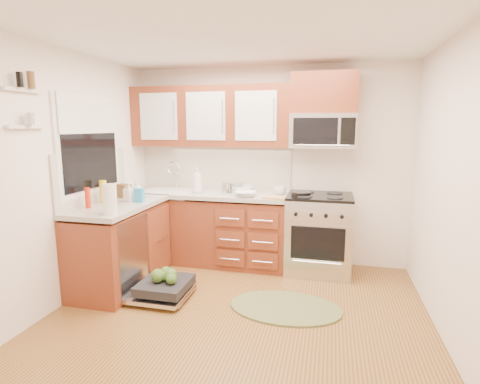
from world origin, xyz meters
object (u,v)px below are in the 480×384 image
(rug, at_px, (285,307))
(cup, at_px, (280,190))
(paper_towel_roll, at_px, (110,199))
(bowl_b, at_px, (242,189))
(skillet, at_px, (301,194))
(sink, at_px, (169,200))
(range, at_px, (319,234))
(dishwasher, at_px, (162,289))
(upper_cabinets, at_px, (210,117))
(bowl_a, at_px, (245,194))
(cutting_board, at_px, (276,198))
(stock_pot, at_px, (236,188))
(microwave, at_px, (323,131))

(rug, height_order, cup, cup)
(paper_towel_roll, height_order, bowl_b, paper_towel_roll)
(rug, bearing_deg, skillet, 87.13)
(sink, relative_size, paper_towel_roll, 2.15)
(range, xyz_separation_m, dishwasher, (-1.54, -1.13, -0.38))
(upper_cabinets, height_order, bowl_a, upper_cabinets)
(cutting_board, bearing_deg, paper_towel_roll, -141.26)
(stock_pot, distance_m, cutting_board, 0.61)
(upper_cabinets, bearing_deg, cutting_board, -21.42)
(sink, height_order, cup, cup)
(upper_cabinets, height_order, cutting_board, upper_cabinets)
(cup, bearing_deg, upper_cabinets, 172.99)
(upper_cabinets, xyz_separation_m, cutting_board, (0.91, -0.35, -0.94))
(skillet, relative_size, cutting_board, 0.77)
(microwave, bearing_deg, bowl_b, -176.39)
(rug, bearing_deg, range, 75.87)
(range, distance_m, microwave, 1.23)
(skillet, relative_size, stock_pot, 1.11)
(dishwasher, bearing_deg, upper_cabinets, 83.96)
(dishwasher, bearing_deg, bowl_a, 54.75)
(microwave, bearing_deg, bowl_a, -160.95)
(bowl_b, bearing_deg, rug, -58.02)
(skillet, bearing_deg, sink, 177.81)
(upper_cabinets, height_order, stock_pot, upper_cabinets)
(skillet, height_order, bowl_b, bowl_b)
(dishwasher, relative_size, cup, 5.04)
(skillet, relative_size, cup, 1.64)
(rug, bearing_deg, stock_pot, 124.74)
(sink, bearing_deg, cup, 1.63)
(upper_cabinets, bearing_deg, stock_pot, -12.40)
(skillet, xyz_separation_m, bowl_b, (-0.75, 0.13, -0.00))
(rug, bearing_deg, sink, 147.78)
(range, bearing_deg, skillet, -160.85)
(microwave, distance_m, cutting_board, 0.97)
(rug, xyz_separation_m, bowl_b, (-0.70, 1.12, 0.96))
(sink, distance_m, paper_towel_roll, 1.37)
(upper_cabinets, distance_m, skillet, 1.51)
(range, height_order, cup, cup)
(range, bearing_deg, rug, -104.13)
(bowl_a, xyz_separation_m, bowl_b, (-0.10, 0.24, 0.01))
(paper_towel_roll, bearing_deg, rug, 10.18)
(paper_towel_roll, bearing_deg, skillet, 36.81)
(bowl_a, height_order, bowl_b, bowl_b)
(microwave, xyz_separation_m, bowl_b, (-0.96, -0.06, -0.73))
(sink, distance_m, bowl_a, 1.09)
(stock_pot, relative_size, bowl_b, 0.71)
(cutting_board, bearing_deg, range, 22.78)
(range, relative_size, paper_towel_roll, 3.29)
(dishwasher, relative_size, paper_towel_roll, 2.43)
(skillet, distance_m, bowl_a, 0.66)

